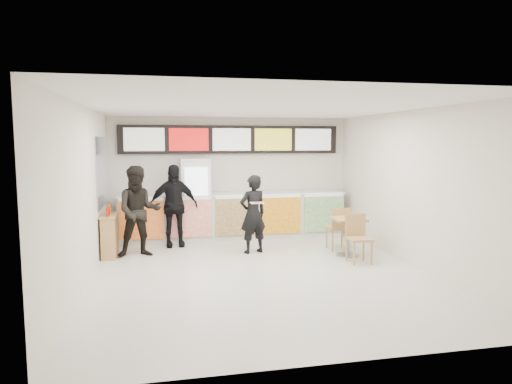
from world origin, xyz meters
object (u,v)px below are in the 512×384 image
object	(u,v)px
service_counter	(234,216)
customer_left	(139,211)
customer_mid	(173,206)
cafe_table	(348,230)
condiment_ledge	(110,235)
drinks_fridge	(196,199)
customer_main	(253,214)

from	to	relation	value
service_counter	customer_left	distance (m)	2.61
customer_mid	cafe_table	size ratio (longest dim) A/B	1.15
service_counter	condiment_ledge	size ratio (longest dim) A/B	5.28
customer_left	cafe_table	bearing A→B (deg)	-16.17
drinks_fridge	customer_mid	xyz separation A→B (m)	(-0.55, -0.56, -0.06)
customer_main	service_counter	bearing A→B (deg)	-101.23
service_counter	customer_mid	world-z (taller)	customer_mid
drinks_fridge	condiment_ledge	size ratio (longest dim) A/B	1.90
drinks_fridge	customer_mid	bearing A→B (deg)	-134.39
customer_main	condiment_ledge	size ratio (longest dim) A/B	1.61
service_counter	drinks_fridge	size ratio (longest dim) A/B	2.78
service_counter	customer_mid	distance (m)	1.62
drinks_fridge	customer_left	xyz separation A→B (m)	(-1.28, -1.36, -0.05)
customer_mid	condiment_ledge	bearing A→B (deg)	-157.52
customer_mid	cafe_table	xyz separation A→B (m)	(3.56, -1.65, -0.38)
drinks_fridge	customer_main	distance (m)	1.91
drinks_fridge	cafe_table	bearing A→B (deg)	-36.19
customer_left	customer_mid	distance (m)	1.08
drinks_fridge	customer_mid	size ratio (longest dim) A/B	1.06
drinks_fridge	service_counter	bearing A→B (deg)	-0.99
cafe_table	customer_main	bearing A→B (deg)	161.74
cafe_table	drinks_fridge	bearing A→B (deg)	144.69
customer_mid	cafe_table	bearing A→B (deg)	-29.86
condiment_ledge	cafe_table	bearing A→B (deg)	-10.96
customer_mid	drinks_fridge	bearing A→B (deg)	40.56
customer_mid	condiment_ledge	world-z (taller)	customer_mid
customer_left	service_counter	bearing A→B (deg)	26.27
service_counter	drinks_fridge	bearing A→B (deg)	179.01
drinks_fridge	cafe_table	world-z (taller)	drinks_fridge
service_counter	drinks_fridge	world-z (taller)	drinks_fridge
cafe_table	condiment_ledge	bearing A→B (deg)	169.92
customer_mid	customer_main	bearing A→B (deg)	-35.78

